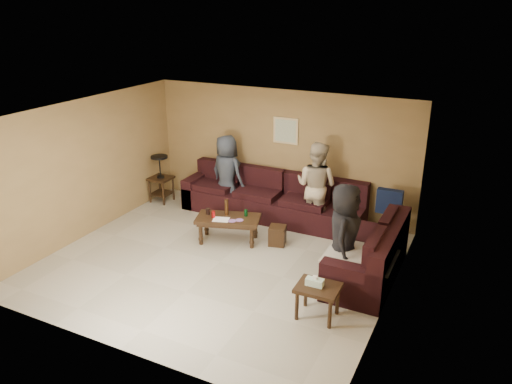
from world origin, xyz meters
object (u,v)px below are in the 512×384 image
coffee_table (228,221)px  person_left (227,173)px  person_right (344,235)px  side_table_right (317,290)px  end_table_left (161,178)px  person_middle (316,186)px  sectional_sofa (299,219)px  waste_bin (277,235)px

coffee_table → person_left: person_left is taller
person_right → side_table_right: bearing=169.3°
end_table_left → person_middle: (3.44, 0.19, 0.31)m
sectional_sofa → waste_bin: sectional_sofa is taller
sectional_sofa → end_table_left: end_table_left is taller
waste_bin → person_left: bearing=147.6°
side_table_right → person_left: size_ratio=0.39×
waste_bin → person_middle: size_ratio=0.20×
coffee_table → person_middle: person_middle is taller
end_table_left → person_left: 1.55m
side_table_right → person_right: bearing=88.0°
end_table_left → person_left: size_ratio=0.64×
sectional_sofa → end_table_left: (-3.31, 0.28, 0.21)m
sectional_sofa → side_table_right: bearing=-63.1°
coffee_table → end_table_left: bearing=154.8°
sectional_sofa → coffee_table: (-1.07, -0.77, 0.07)m
end_table_left → person_right: 4.75m
sectional_sofa → waste_bin: bearing=-113.6°
sectional_sofa → person_left: (-1.79, 0.50, 0.47)m
end_table_left → person_left: (1.51, 0.21, 0.26)m
person_left → person_middle: (1.92, -0.02, 0.05)m
end_table_left → person_middle: bearing=3.2°
person_middle → person_right: 2.01m
sectional_sofa → person_right: bearing=-46.3°
coffee_table → person_middle: 1.79m
waste_bin → person_left: (-1.57, 1.00, 0.62)m
side_table_right → person_left: 4.05m
sectional_sofa → end_table_left: bearing=175.1°
waste_bin → person_right: person_right is taller
person_left → side_table_right: bearing=149.9°
sectional_sofa → coffee_table: size_ratio=3.74×
end_table_left → waste_bin: 3.21m
side_table_right → waste_bin: side_table_right is taller
person_left → end_table_left: bearing=21.1°
side_table_right → person_right: 1.10m
coffee_table → person_middle: (1.20, 1.24, 0.45)m
end_table_left → waste_bin: (3.09, -0.78, -0.36)m
end_table_left → person_left: person_left is taller
waste_bin → person_right: size_ratio=0.21×
end_table_left → person_middle: person_middle is taller
sectional_sofa → waste_bin: 0.57m
sectional_sofa → side_table_right: size_ratio=7.44×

